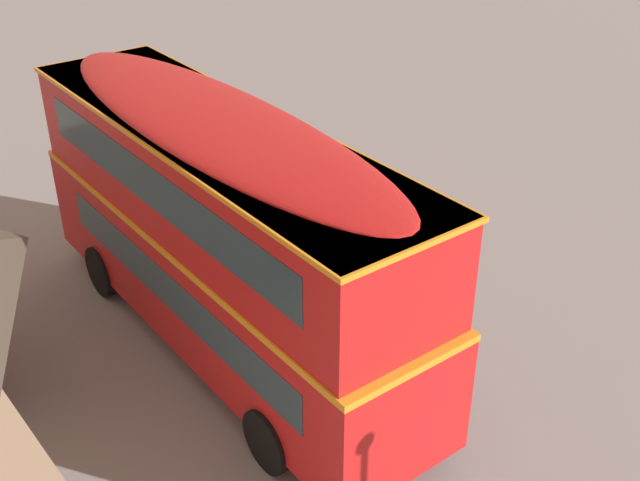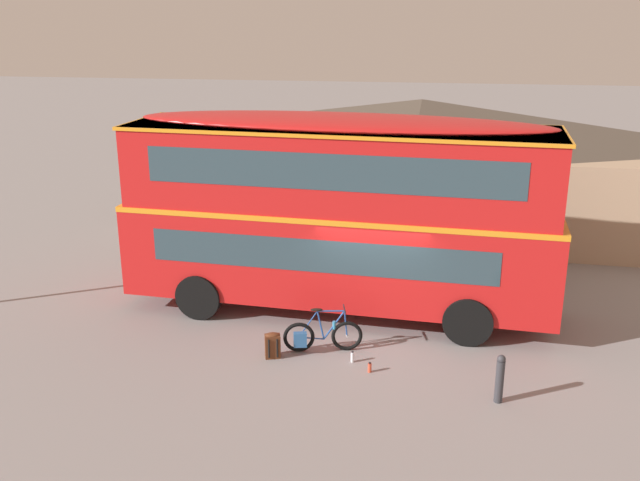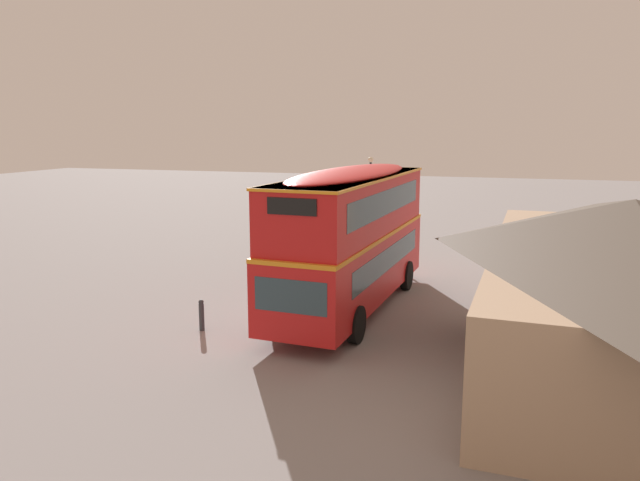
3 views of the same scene
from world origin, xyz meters
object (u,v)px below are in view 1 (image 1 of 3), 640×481
object	(u,v)px
double_decker_bus	(221,225)
backpack_on_ground	(365,302)
touring_bicycle	(319,287)
water_bottle_red_squeeze	(311,263)
kerb_bollard	(269,200)
water_bottle_clear_plastic	(310,276)

from	to	relation	value
double_decker_bus	backpack_on_ground	bearing A→B (deg)	-111.16
touring_bicycle	backpack_on_ground	size ratio (longest dim) A/B	2.99
backpack_on_ground	water_bottle_red_squeeze	world-z (taller)	backpack_on_ground
double_decker_bus	touring_bicycle	world-z (taller)	double_decker_bus
kerb_bollard	double_decker_bus	bearing A→B (deg)	133.31
double_decker_bus	kerb_bollard	distance (m)	5.60
touring_bicycle	water_bottle_red_squeeze	world-z (taller)	touring_bicycle
water_bottle_clear_plastic	kerb_bollard	xyz separation A→B (m)	(2.89, -1.13, 0.38)
kerb_bollard	touring_bicycle	bearing A→B (deg)	157.45
water_bottle_red_squeeze	water_bottle_clear_plastic	distance (m)	0.55
double_decker_bus	kerb_bollard	size ratio (longest dim) A/B	10.61
water_bottle_clear_plastic	backpack_on_ground	bearing A→B (deg)	-178.32
touring_bicycle	water_bottle_red_squeeze	distance (m)	1.39
touring_bicycle	backpack_on_ground	world-z (taller)	touring_bicycle
double_decker_bus	backpack_on_ground	size ratio (longest dim) A/B	18.16
touring_bicycle	backpack_on_ground	bearing A→B (deg)	-155.83
water_bottle_red_squeeze	water_bottle_clear_plastic	xyz separation A→B (m)	(-0.40, 0.37, 0.02)
touring_bicycle	water_bottle_red_squeeze	size ratio (longest dim) A/B	7.76
water_bottle_red_squeeze	kerb_bollard	size ratio (longest dim) A/B	0.22
double_decker_bus	backpack_on_ground	xyz separation A→B (m)	(-1.04, -2.68, -2.35)
double_decker_bus	water_bottle_red_squeeze	distance (m)	4.08
touring_bicycle	kerb_bollard	xyz separation A→B (m)	(3.64, -1.51, 0.13)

